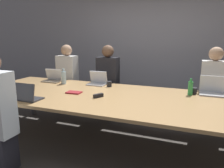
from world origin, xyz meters
The scene contains 17 objects.
ground_plane centered at (0.00, 0.00, 0.00)m, with size 24.00×24.00×0.00m, color #4C4742.
curtain_wall centered at (0.00, 2.15, 1.40)m, with size 12.00×0.06×2.80m.
conference_table centered at (0.00, 0.00, 0.71)m, with size 4.56×1.61×0.75m.
laptop_far_left centered at (-1.50, 0.57, 0.82)m, with size 0.36×0.23×0.24m.
person_far_left centered at (-1.48, 1.03, 0.70)m, with size 0.40×0.24×1.43m.
cup_far_left centered at (-1.21, 0.48, 0.81)m, with size 0.09×0.09×0.10m.
bottle_far_left centered at (-1.19, 0.45, 0.87)m, with size 0.08×0.08×0.28m.
laptop_near_left centered at (-1.07, -0.63, 0.82)m, with size 0.36×0.24×0.24m.
laptop_far_midleft centered at (-0.60, 0.62, 0.82)m, with size 0.32×0.23×0.24m.
person_far_midleft centered at (-0.56, 1.01, 0.70)m, with size 0.40×0.24×1.43m.
cup_far_midleft centered at (-0.34, 0.54, 0.80)m, with size 0.08×0.08×0.09m.
laptop_far_right centered at (1.26, 0.62, 0.83)m, with size 0.36×0.26×0.27m.
person_far_right centered at (1.29, 1.06, 0.70)m, with size 0.40×0.24×1.43m.
cup_far_right centered at (1.00, 0.54, 0.80)m, with size 0.09×0.09×0.09m.
bottle_far_right centered at (0.96, 0.45, 0.86)m, with size 0.07×0.07×0.24m.
stapler centered at (-0.23, -0.15, 0.78)m, with size 0.11×0.15×0.05m.
notebook centered at (-0.68, -0.07, 0.76)m, with size 0.23×0.15×0.02m.
Camera 1 is at (1.01, -2.82, 1.58)m, focal length 35.00 mm.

